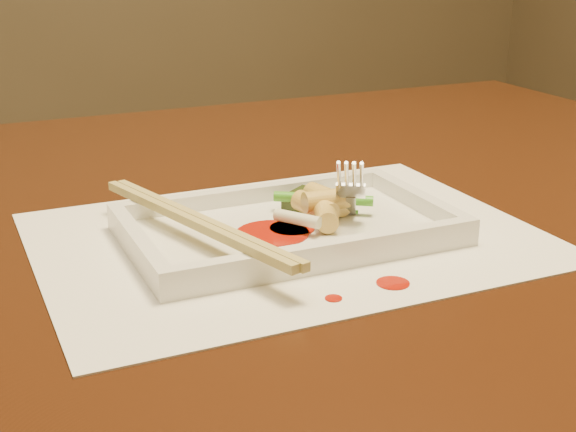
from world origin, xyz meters
name	(u,v)px	position (x,y,z in m)	size (l,w,h in m)	color
table	(173,326)	(0.00, 0.00, 0.65)	(1.40, 0.90, 0.75)	black
placemat	(288,238)	(0.08, -0.08, 0.75)	(0.40, 0.30, 0.00)	white
sauce_splatter_a	(393,283)	(0.11, -0.19, 0.75)	(0.02, 0.02, 0.00)	#A41304
sauce_splatter_b	(334,298)	(0.06, -0.20, 0.75)	(0.01, 0.01, 0.00)	#A41304
plate_base	(288,232)	(0.08, -0.08, 0.76)	(0.26, 0.16, 0.01)	white
plate_rim_far	(254,194)	(0.08, -0.01, 0.77)	(0.26, 0.01, 0.01)	white
plate_rim_near	(329,251)	(0.08, -0.15, 0.77)	(0.26, 0.01, 0.01)	white
plate_rim_left	(138,242)	(-0.05, -0.08, 0.77)	(0.01, 0.14, 0.01)	white
plate_rim_right	(417,200)	(0.20, -0.08, 0.77)	(0.01, 0.14, 0.01)	white
veg_piece	(306,199)	(0.11, -0.04, 0.77)	(0.04, 0.03, 0.01)	black
scallion_white	(297,219)	(0.08, -0.09, 0.77)	(0.01, 0.01, 0.04)	#EAEACC
scallion_green	(323,199)	(0.12, -0.06, 0.77)	(0.01, 0.01, 0.09)	#318E16
chopstick_a	(191,221)	(0.00, -0.08, 0.78)	(0.01, 0.25, 0.01)	tan
chopstick_b	(201,220)	(0.00, -0.08, 0.78)	(0.01, 0.25, 0.01)	tan
fork	(355,126)	(0.15, -0.06, 0.83)	(0.09, 0.10, 0.14)	silver
sauce_blob_0	(292,228)	(0.08, -0.08, 0.76)	(0.04, 0.04, 0.00)	#A41304
sauce_blob_1	(272,233)	(0.06, -0.09, 0.76)	(0.06, 0.06, 0.00)	#A41304
rice_cake_0	(315,207)	(0.11, -0.07, 0.77)	(0.02, 0.02, 0.04)	#DCC566
rice_cake_1	(325,213)	(0.11, -0.09, 0.77)	(0.02, 0.02, 0.05)	#DCC566
rice_cake_2	(327,200)	(0.12, -0.07, 0.78)	(0.02, 0.02, 0.04)	#DCC566
rice_cake_3	(327,199)	(0.13, -0.06, 0.77)	(0.02, 0.02, 0.05)	#DCC566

